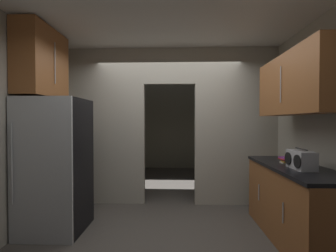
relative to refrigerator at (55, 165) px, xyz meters
name	(u,v)px	position (x,y,z in m)	size (l,w,h in m)	color
ground	(166,238)	(1.48, -0.15, -0.88)	(20.00, 20.00, 0.00)	#47423D
kitchen_overhead_slab	(167,27)	(1.48, 0.22, 1.90)	(4.18, 6.47, 0.06)	silver
kitchen_partition	(169,122)	(1.48, 1.09, 0.56)	(3.78, 0.12, 2.75)	#ADA899
adjoining_room_shell	(171,125)	(1.48, 3.29, 0.49)	(3.78, 3.26, 2.75)	gray
refrigerator	(55,165)	(0.00, 0.00, 0.00)	(0.77, 0.74, 1.76)	black
lower_cabinet_run	(295,203)	(3.06, -0.16, -0.42)	(0.63, 1.64, 0.92)	brown
upper_cabinet_counterside	(296,84)	(3.06, -0.16, 1.03)	(0.36, 1.47, 0.74)	brown
upper_cabinet_fridgeside	(42,63)	(-0.23, 0.10, 1.38)	(0.36, 0.85, 0.94)	brown
boombox	(301,160)	(3.03, -0.36, 0.14)	(0.20, 0.35, 0.24)	#B2B2B7
book_stack	(286,160)	(3.03, 0.00, 0.08)	(0.14, 0.17, 0.08)	beige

